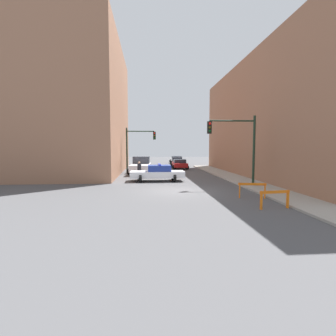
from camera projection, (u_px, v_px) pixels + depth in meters
ground_plane at (178, 191)px, 17.85m from camera, size 120.00×120.00×0.00m
sidewalk_right at (265, 189)px, 18.34m from camera, size 2.40×44.00×0.12m
building_corner_left at (61, 109)px, 30.22m from camera, size 14.00×20.00×14.68m
building_right at (300, 119)px, 26.39m from camera, size 12.00×28.00×11.61m
traffic_light_near at (239, 140)px, 19.39m from camera, size 3.64×0.35×5.20m
traffic_light_far at (136, 143)px, 30.33m from camera, size 3.44×0.35×5.20m
police_car at (158, 173)px, 22.96m from camera, size 4.71×2.38×1.52m
white_truck at (141, 166)px, 29.24m from camera, size 2.86×5.51×1.90m
parked_car_near at (180, 164)px, 35.83m from camera, size 2.32×4.33×1.31m
parked_car_mid at (177, 161)px, 43.50m from camera, size 2.57×4.46×1.31m
parked_car_far at (177, 160)px, 47.91m from camera, size 2.44×4.40×1.31m
pedestrian_crossing at (139, 170)px, 24.17m from camera, size 0.46×0.46×1.66m
barrier_front at (275, 196)px, 12.68m from camera, size 1.59×0.36×0.90m
barrier_mid at (252, 188)px, 15.34m from camera, size 1.58×0.45×0.90m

